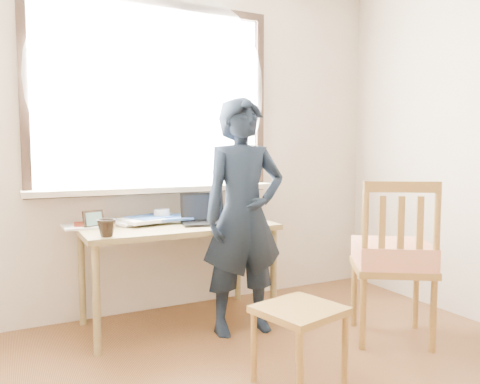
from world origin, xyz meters
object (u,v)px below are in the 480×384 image
mug_dark (107,228)px  laptop (204,216)px  side_chair (393,256)px  work_chair (299,319)px  person (244,216)px  mug_white (162,215)px  desk (178,235)px

mug_dark → laptop: bearing=16.4°
laptop → side_chair: bearing=-42.3°
laptop → mug_dark: laptop is taller
work_chair → person: (0.07, 0.77, 0.44)m
person → laptop: bearing=123.2°
laptop → work_chair: (0.09, -1.06, -0.41)m
mug_white → laptop: bearing=-42.5°
laptop → person: person is taller
mug_dark → side_chair: size_ratio=0.11×
mug_white → side_chair: size_ratio=0.11×
mug_white → work_chair: 1.38m
desk → person: 0.50m
side_chair → person: person is taller
mug_white → person: size_ratio=0.07×
mug_dark → person: person is taller
laptop → side_chair: 1.29m
mug_dark → side_chair: (1.65, -0.65, -0.21)m
laptop → side_chair: size_ratio=0.34×
desk → laptop: 0.22m
laptop → mug_white: laptop is taller
desk → side_chair: bearing=-38.5°
mug_white → mug_dark: bearing=-138.2°
mug_dark → mug_white: bearing=41.8°
mug_white → side_chair: (1.18, -1.07, -0.21)m
mug_white → desk: bearing=-72.9°
mug_white → mug_dark: 0.64m
mug_white → work_chair: bearing=-75.7°
side_chair → mug_dark: bearing=158.6°
desk → person: (0.34, -0.33, 0.15)m
desk → work_chair: size_ratio=2.76×
work_chair → person: 0.89m
mug_dark → person: 0.88m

